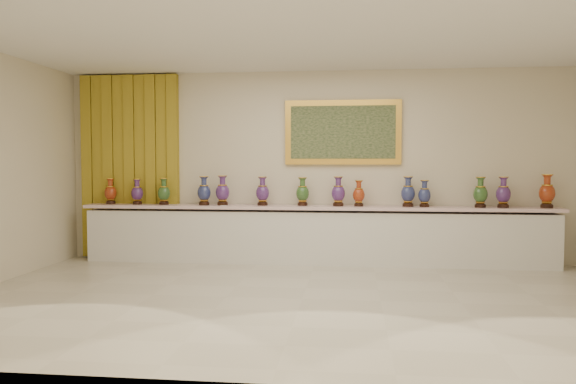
% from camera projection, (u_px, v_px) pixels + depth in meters
% --- Properties ---
extents(ground, '(8.00, 8.00, 0.00)m').
position_uv_depth(ground, '(302.00, 299.00, 6.44)').
color(ground, beige).
rests_on(ground, ground).
extents(room, '(8.00, 8.00, 8.00)m').
position_uv_depth(room, '(163.00, 161.00, 9.06)').
color(room, beige).
rests_on(room, ground).
extents(counter, '(7.28, 0.48, 0.90)m').
position_uv_depth(counter, '(315.00, 236.00, 8.67)').
color(counter, white).
rests_on(counter, ground).
extents(vase_0, '(0.19, 0.19, 0.41)m').
position_uv_depth(vase_0, '(111.00, 192.00, 9.02)').
color(vase_0, black).
rests_on(vase_0, counter).
extents(vase_1, '(0.23, 0.23, 0.41)m').
position_uv_depth(vase_1, '(137.00, 193.00, 8.95)').
color(vase_1, black).
rests_on(vase_1, counter).
extents(vase_2, '(0.23, 0.23, 0.42)m').
position_uv_depth(vase_2, '(164.00, 193.00, 8.86)').
color(vase_2, black).
rests_on(vase_2, counter).
extents(vase_3, '(0.25, 0.25, 0.45)m').
position_uv_depth(vase_3, '(204.00, 192.00, 8.77)').
color(vase_3, black).
rests_on(vase_3, counter).
extents(vase_4, '(0.25, 0.25, 0.46)m').
position_uv_depth(vase_4, '(223.00, 192.00, 8.75)').
color(vase_4, black).
rests_on(vase_4, counter).
extents(vase_5, '(0.27, 0.27, 0.45)m').
position_uv_depth(vase_5, '(263.00, 193.00, 8.71)').
color(vase_5, black).
rests_on(vase_5, counter).
extents(vase_6, '(0.26, 0.26, 0.44)m').
position_uv_depth(vase_6, '(303.00, 193.00, 8.68)').
color(vase_6, black).
rests_on(vase_6, counter).
extents(vase_7, '(0.24, 0.24, 0.45)m').
position_uv_depth(vase_7, '(338.00, 193.00, 8.57)').
color(vase_7, black).
rests_on(vase_7, counter).
extents(vase_8, '(0.19, 0.19, 0.40)m').
position_uv_depth(vase_8, '(359.00, 195.00, 8.55)').
color(vase_8, black).
rests_on(vase_8, counter).
extents(vase_9, '(0.26, 0.26, 0.46)m').
position_uv_depth(vase_9, '(408.00, 193.00, 8.49)').
color(vase_9, black).
rests_on(vase_9, counter).
extents(vase_10, '(0.19, 0.19, 0.40)m').
position_uv_depth(vase_10, '(424.00, 195.00, 8.41)').
color(vase_10, black).
rests_on(vase_10, counter).
extents(vase_11, '(0.23, 0.23, 0.45)m').
position_uv_depth(vase_11, '(480.00, 194.00, 8.31)').
color(vase_11, black).
rests_on(vase_11, counter).
extents(vase_12, '(0.25, 0.25, 0.46)m').
position_uv_depth(vase_12, '(503.00, 194.00, 8.28)').
color(vase_12, black).
rests_on(vase_12, counter).
extents(vase_13, '(0.30, 0.30, 0.50)m').
position_uv_depth(vase_13, '(547.00, 193.00, 8.23)').
color(vase_13, black).
rests_on(vase_13, counter).
extents(label_card, '(0.10, 0.06, 0.00)m').
position_uv_depth(label_card, '(224.00, 206.00, 8.67)').
color(label_card, white).
rests_on(label_card, counter).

